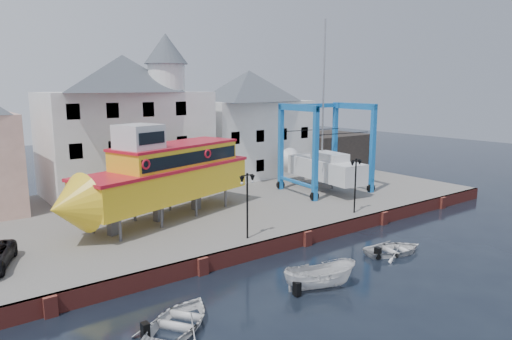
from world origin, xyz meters
TOP-DOWN VIEW (x-y plane):
  - ground at (0.00, 0.00)m, footprint 140.00×140.00m
  - hardstanding at (0.00, 11.00)m, footprint 44.00×22.00m
  - quay_wall at (-0.00, 0.10)m, footprint 44.00×0.47m
  - building_white_main at (-4.87, 18.39)m, footprint 14.00×8.30m
  - building_white_right at (9.00, 19.00)m, footprint 12.00×8.00m
  - shed_dark at (19.00, 17.00)m, footprint 8.00×7.00m
  - lamp_post_left at (-4.00, 1.20)m, footprint 1.12×0.32m
  - lamp_post_right at (6.00, 1.20)m, footprint 1.12×0.32m
  - tour_boat at (-6.83, 8.10)m, footprint 16.38×8.51m
  - travel_lift at (9.74, 8.85)m, footprint 7.76×10.38m
  - motorboat_a at (-3.96, -5.24)m, footprint 4.25×2.86m
  - motorboat_b at (3.40, -4.40)m, footprint 4.55×3.79m
  - motorboat_d at (-11.71, -4.48)m, footprint 5.32×5.01m

SIDE VIEW (x-z plane):
  - ground at x=0.00m, z-range 0.00..0.00m
  - motorboat_a at x=-3.96m, z-range -0.77..0.77m
  - motorboat_b at x=3.40m, z-range -0.41..0.41m
  - motorboat_d at x=-11.71m, z-range -0.45..0.45m
  - hardstanding at x=0.00m, z-range 0.00..1.00m
  - quay_wall at x=0.00m, z-range 0.00..1.00m
  - shed_dark at x=19.00m, z-range 1.00..5.00m
  - travel_lift at x=9.74m, z-range -4.12..11.22m
  - lamp_post_left at x=-4.00m, z-range 2.07..6.27m
  - lamp_post_right at x=6.00m, z-range 2.07..6.27m
  - tour_boat at x=-6.83m, z-range 0.80..7.76m
  - building_white_right at x=9.00m, z-range 1.00..12.20m
  - building_white_main at x=-4.87m, z-range 0.34..14.34m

